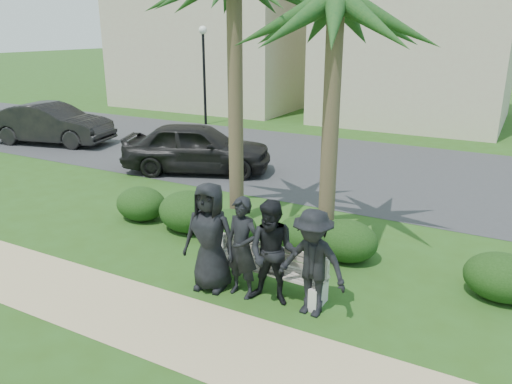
% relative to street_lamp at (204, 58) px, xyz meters
% --- Properties ---
extents(ground, '(160.00, 160.00, 0.00)m').
position_rel_street_lamp_xyz_m(ground, '(9.00, -12.00, -2.94)').
color(ground, '#284A15').
rests_on(ground, ground).
extents(footpath, '(30.00, 1.60, 0.01)m').
position_rel_street_lamp_xyz_m(footpath, '(9.00, -13.80, -2.94)').
color(footpath, tan).
rests_on(footpath, ground).
extents(asphalt_street, '(160.00, 8.00, 0.01)m').
position_rel_street_lamp_xyz_m(asphalt_street, '(9.00, -4.00, -2.94)').
color(asphalt_street, '#2D2D30').
rests_on(asphalt_street, ground).
extents(stucco_bldg_left, '(10.40, 8.40, 7.30)m').
position_rel_street_lamp_xyz_m(stucco_bldg_left, '(-3.00, 6.00, 0.72)').
color(stucco_bldg_left, '#C2AE91').
rests_on(stucco_bldg_left, ground).
extents(stucco_bldg_right, '(8.40, 8.40, 7.30)m').
position_rel_street_lamp_xyz_m(stucco_bldg_right, '(8.00, 6.00, 0.72)').
color(stucco_bldg_right, '#C2AE91').
rests_on(stucco_bldg_right, ground).
extents(street_lamp, '(0.36, 0.36, 4.29)m').
position_rel_street_lamp_xyz_m(street_lamp, '(0.00, 0.00, 0.00)').
color(street_lamp, black).
rests_on(street_lamp, ground).
extents(park_bench, '(2.13, 0.56, 0.74)m').
position_rel_street_lamp_xyz_m(park_bench, '(9.40, -12.17, -2.61)').
color(park_bench, '#A09586').
rests_on(park_bench, ground).
extents(man_a, '(0.98, 0.70, 1.85)m').
position_rel_street_lamp_xyz_m(man_a, '(8.57, -12.54, -2.02)').
color(man_a, black).
rests_on(man_a, ground).
extents(man_b, '(0.66, 0.48, 1.69)m').
position_rel_street_lamp_xyz_m(man_b, '(9.16, -12.50, -2.10)').
color(man_b, black).
rests_on(man_b, ground).
extents(man_c, '(0.91, 0.75, 1.71)m').
position_rel_street_lamp_xyz_m(man_c, '(9.70, -12.47, -2.09)').
color(man_c, black).
rests_on(man_c, ground).
extents(man_d, '(1.14, 0.71, 1.70)m').
position_rel_street_lamp_xyz_m(man_d, '(10.37, -12.48, -2.09)').
color(man_d, black).
rests_on(man_d, ground).
extents(hedge_a, '(1.19, 0.99, 0.78)m').
position_rel_street_lamp_xyz_m(hedge_a, '(5.39, -10.61, -2.55)').
color(hedge_a, black).
rests_on(hedge_a, ground).
extents(hedge_b, '(1.37, 1.14, 0.90)m').
position_rel_street_lamp_xyz_m(hedge_b, '(6.75, -10.64, -2.50)').
color(hedge_b, black).
rests_on(hedge_b, ground).
extents(hedge_c, '(1.13, 0.93, 0.74)m').
position_rel_street_lamp_xyz_m(hedge_c, '(7.90, -10.82, -2.58)').
color(hedge_c, black).
rests_on(hedge_c, ground).
extents(hedge_d, '(1.22, 1.01, 0.79)m').
position_rel_street_lamp_xyz_m(hedge_d, '(9.47, -10.51, -2.55)').
color(hedge_d, black).
rests_on(hedge_d, ground).
extents(hedge_e, '(1.21, 1.00, 0.79)m').
position_rel_street_lamp_xyz_m(hedge_e, '(10.21, -10.39, -2.55)').
color(hedge_e, black).
rests_on(hedge_e, ground).
extents(hedge_f, '(1.20, 0.99, 0.78)m').
position_rel_street_lamp_xyz_m(hedge_f, '(12.90, -10.57, -2.55)').
color(hedge_f, black).
rests_on(hedge_f, ground).
extents(palm_right, '(3.00, 3.00, 5.53)m').
position_rel_street_lamp_xyz_m(palm_right, '(9.64, -9.97, 1.62)').
color(palm_right, brown).
rests_on(palm_right, ground).
extents(car_a, '(4.79, 3.32, 1.51)m').
position_rel_street_lamp_xyz_m(car_a, '(4.24, -6.71, -2.19)').
color(car_a, black).
rests_on(car_a, ground).
extents(car_b, '(4.84, 2.63, 1.51)m').
position_rel_street_lamp_xyz_m(car_b, '(-2.85, -6.10, -2.19)').
color(car_b, black).
rests_on(car_b, ground).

